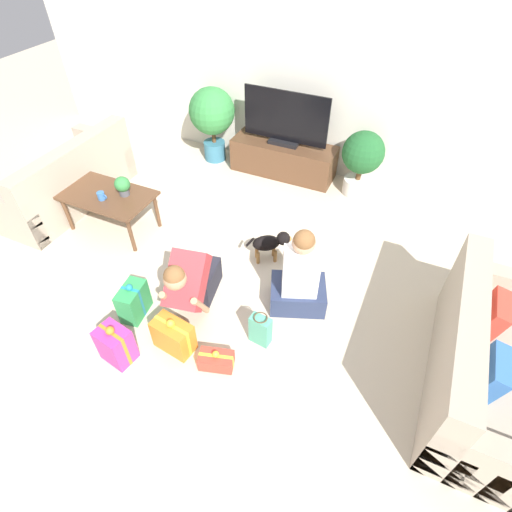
% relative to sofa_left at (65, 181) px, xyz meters
% --- Properties ---
extents(ground_plane, '(16.00, 16.00, 0.00)m').
position_rel_sofa_left_xyz_m(ground_plane, '(2.43, -0.55, -0.30)').
color(ground_plane, beige).
extents(wall_back, '(8.40, 0.06, 2.60)m').
position_rel_sofa_left_xyz_m(wall_back, '(2.43, 2.08, 1.00)').
color(wall_back, beige).
rests_on(wall_back, ground_plane).
extents(sofa_left, '(0.84, 1.77, 0.83)m').
position_rel_sofa_left_xyz_m(sofa_left, '(0.00, 0.00, 0.00)').
color(sofa_left, tan).
rests_on(sofa_left, ground_plane).
extents(sofa_right, '(0.84, 1.77, 0.83)m').
position_rel_sofa_left_xyz_m(sofa_right, '(4.86, -0.60, -0.00)').
color(sofa_right, tan).
rests_on(sofa_right, ground_plane).
extents(coffee_table, '(1.03, 0.60, 0.48)m').
position_rel_sofa_left_xyz_m(coffee_table, '(0.86, -0.19, 0.12)').
color(coffee_table, brown).
rests_on(coffee_table, ground_plane).
extents(tv_console, '(1.42, 0.47, 0.45)m').
position_rel_sofa_left_xyz_m(tv_console, '(2.21, 1.77, -0.07)').
color(tv_console, brown).
rests_on(tv_console, ground_plane).
extents(tv, '(1.15, 0.20, 0.70)m').
position_rel_sofa_left_xyz_m(tv, '(2.21, 1.77, 0.47)').
color(tv, black).
rests_on(tv, tv_console).
extents(potted_plant_back_left, '(0.63, 0.63, 1.04)m').
position_rel_sofa_left_xyz_m(potted_plant_back_left, '(1.15, 1.72, 0.37)').
color(potted_plant_back_left, '#336B84').
rests_on(potted_plant_back_left, ground_plane).
extents(potted_plant_back_right, '(0.52, 0.52, 0.85)m').
position_rel_sofa_left_xyz_m(potted_plant_back_right, '(3.27, 1.72, 0.21)').
color(potted_plant_back_right, beige).
rests_on(potted_plant_back_right, ground_plane).
extents(person_kneeling, '(0.46, 0.83, 0.79)m').
position_rel_sofa_left_xyz_m(person_kneeling, '(2.34, -0.83, 0.05)').
color(person_kneeling, '#23232D').
rests_on(person_kneeling, ground_plane).
extents(person_sitting, '(0.63, 0.59, 0.96)m').
position_rel_sofa_left_xyz_m(person_sitting, '(3.24, -0.41, 0.05)').
color(person_sitting, '#283351').
rests_on(person_sitting, ground_plane).
extents(dog, '(0.43, 0.32, 0.35)m').
position_rel_sofa_left_xyz_m(dog, '(2.75, 0.08, -0.07)').
color(dog, black).
rests_on(dog, ground_plane).
extents(gift_box_a, '(0.32, 0.24, 0.19)m').
position_rel_sofa_left_xyz_m(gift_box_a, '(2.85, -1.32, -0.23)').
color(gift_box_a, red).
rests_on(gift_box_a, ground_plane).
extents(gift_box_b, '(0.30, 0.25, 0.41)m').
position_rel_sofa_left_xyz_m(gift_box_b, '(2.05, -1.60, -0.12)').
color(gift_box_b, '#CC3389').
rests_on(gift_box_b, ground_plane).
extents(gift_box_c, '(0.22, 0.34, 0.40)m').
position_rel_sofa_left_xyz_m(gift_box_c, '(1.88, -1.15, -0.13)').
color(gift_box_c, '#2D934C').
rests_on(gift_box_c, ground_plane).
extents(gift_box_d, '(0.37, 0.24, 0.37)m').
position_rel_sofa_left_xyz_m(gift_box_d, '(2.42, -1.31, -0.14)').
color(gift_box_d, orange).
rests_on(gift_box_d, ground_plane).
extents(gift_bag_a, '(0.20, 0.13, 0.34)m').
position_rel_sofa_left_xyz_m(gift_bag_a, '(3.09, -0.94, -0.14)').
color(gift_bag_a, '#4CA384').
rests_on(gift_bag_a, ground_plane).
extents(mug, '(0.12, 0.08, 0.09)m').
position_rel_sofa_left_xyz_m(mug, '(0.89, -0.29, 0.22)').
color(mug, '#386BAD').
rests_on(mug, coffee_table).
extents(tabletop_plant, '(0.17, 0.17, 0.22)m').
position_rel_sofa_left_xyz_m(tabletop_plant, '(1.06, -0.11, 0.30)').
color(tabletop_plant, '#4C4C51').
rests_on(tabletop_plant, coffee_table).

